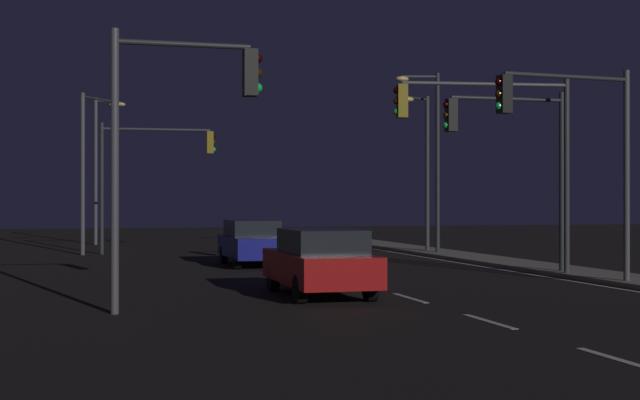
# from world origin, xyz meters

# --- Properties ---
(ground_plane) EXTENTS (112.00, 112.00, 0.00)m
(ground_plane) POSITION_xyz_m (0.00, 17.50, 0.00)
(ground_plane) COLOR black
(ground_plane) RESTS_ON ground
(lane_markings_center) EXTENTS (0.14, 50.00, 0.01)m
(lane_markings_center) POSITION_xyz_m (0.00, 21.00, 0.01)
(lane_markings_center) COLOR silver
(lane_markings_center) RESTS_ON ground
(lane_edge_line) EXTENTS (0.14, 53.00, 0.01)m
(lane_edge_line) POSITION_xyz_m (5.87, 22.50, 0.01)
(lane_edge_line) COLOR silver
(lane_edge_line) RESTS_ON ground
(car) EXTENTS (1.84, 4.41, 1.57)m
(car) POSITION_xyz_m (-1.87, 17.95, 0.82)
(car) COLOR #B71414
(car) RESTS_ON ground
(car_oncoming) EXTENTS (1.83, 4.40, 1.57)m
(car_oncoming) POSITION_xyz_m (-1.56, 27.93, 0.82)
(car_oncoming) COLOR navy
(car_oncoming) RESTS_ON ground
(traffic_light_mid_right) EXTENTS (3.88, 0.35, 5.36)m
(traffic_light_mid_right) POSITION_xyz_m (5.00, 21.62, 3.91)
(traffic_light_mid_right) COLOR #2D3033
(traffic_light_mid_right) RESTS_ON sidewalk_right
(traffic_light_overhead_east) EXTENTS (3.02, 0.35, 5.61)m
(traffic_light_overhead_east) POSITION_xyz_m (-5.37, 15.91, 3.89)
(traffic_light_overhead_east) COLOR #4C4C51
(traffic_light_overhead_east) RESTS_ON ground
(traffic_light_far_right) EXTENTS (3.98, 0.47, 5.52)m
(traffic_light_far_right) POSITION_xyz_m (4.88, 18.12, 4.02)
(traffic_light_far_right) COLOR #4C4C51
(traffic_light_far_right) RESTS_ON sidewalk_right
(traffic_light_near_right) EXTENTS (4.86, 0.55, 5.55)m
(traffic_light_near_right) POSITION_xyz_m (-4.40, 35.84, 3.96)
(traffic_light_near_right) COLOR #2D3033
(traffic_light_near_right) RESTS_ON ground
(traffic_light_far_left) EXTENTS (5.17, 0.97, 5.70)m
(traffic_light_far_left) POSITION_xyz_m (4.18, 21.16, 4.22)
(traffic_light_far_left) COLOR #38383D
(traffic_light_far_left) RESTS_ON sidewalk_right
(street_lamp_mid_block) EXTENTS (1.56, 0.97, 6.60)m
(street_lamp_mid_block) POSITION_xyz_m (6.77, 32.82, 4.13)
(street_lamp_mid_block) COLOR #38383D
(street_lamp_mid_block) RESTS_ON sidewalk_right
(street_lamp_far_end) EXTENTS (1.73, 1.99, 6.75)m
(street_lamp_far_end) POSITION_xyz_m (-6.97, 36.08, 4.14)
(street_lamp_far_end) COLOR #4C4C51
(street_lamp_far_end) RESTS_ON ground
(street_lamp_across_street) EXTENTS (1.62, 0.90, 7.61)m
(street_lamp_across_street) POSITION_xyz_m (-6.40, 44.64, 4.52)
(street_lamp_across_street) COLOR #4C4C51
(street_lamp_across_street) RESTS_ON ground
(street_lamp_median) EXTENTS (1.80, 0.64, 7.41)m
(street_lamp_median) POSITION_xyz_m (6.69, 31.79, 4.57)
(street_lamp_median) COLOR #2D3033
(street_lamp_median) RESTS_ON sidewalk_right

